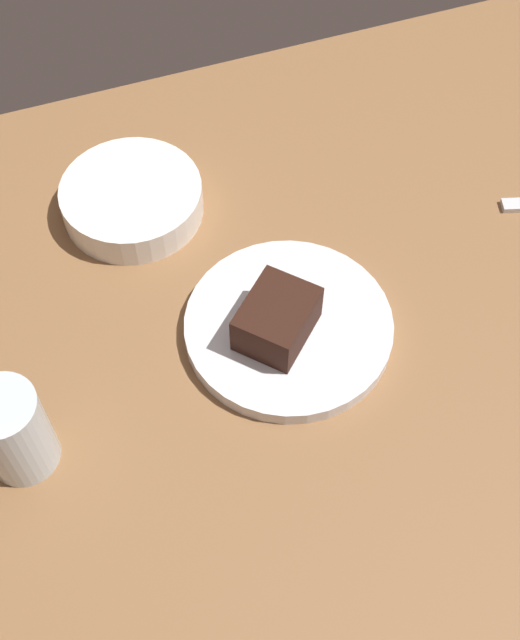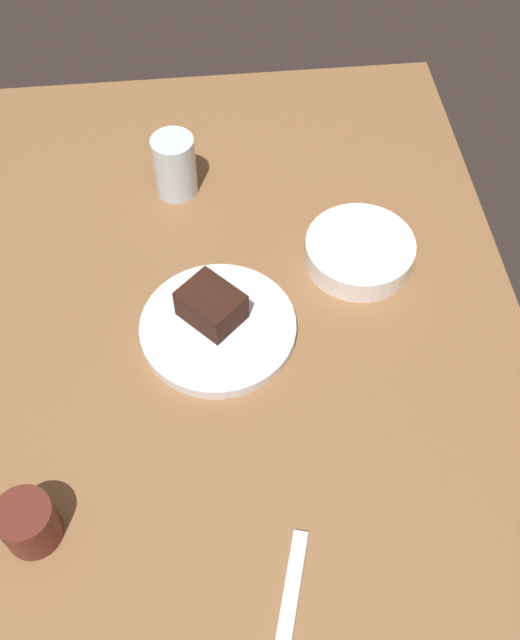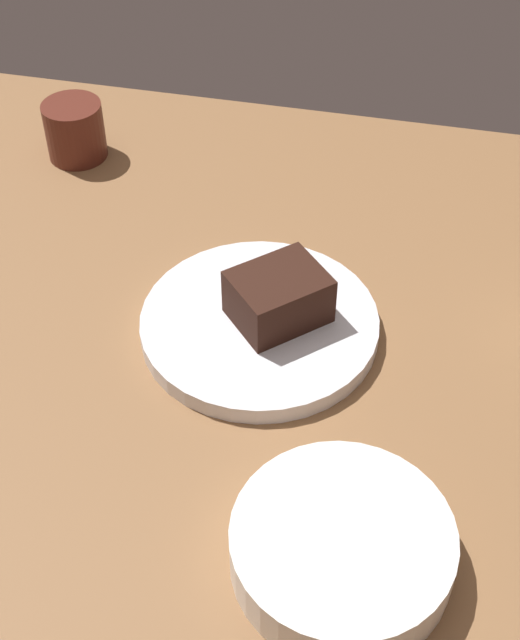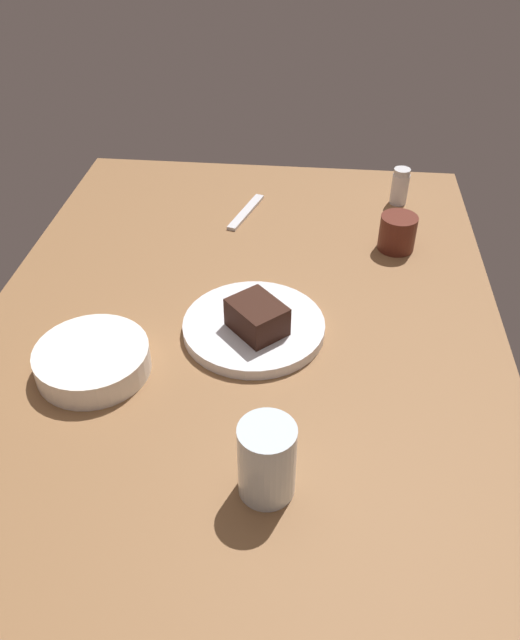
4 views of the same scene
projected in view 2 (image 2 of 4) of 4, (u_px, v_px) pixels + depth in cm
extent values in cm
cube|color=brown|center=(236.00, 340.00, 107.12)|extent=(120.00, 84.00, 3.00)
cylinder|color=silver|center=(218.00, 328.00, 105.46)|extent=(22.33, 22.33, 1.82)
cube|color=black|center=(211.00, 305.00, 103.65)|extent=(10.57, 10.49, 4.86)
cylinder|color=silver|center=(175.00, 166.00, 118.66)|extent=(6.86, 6.86, 10.50)
cylinder|color=white|center=(359.00, 252.00, 112.38)|extent=(16.61, 16.61, 3.99)
cylinder|color=#562319|center=(29.00, 523.00, 86.32)|extent=(6.83, 6.83, 6.69)
cube|color=silver|center=(291.00, 595.00, 84.49)|extent=(14.88, 6.03, 0.70)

